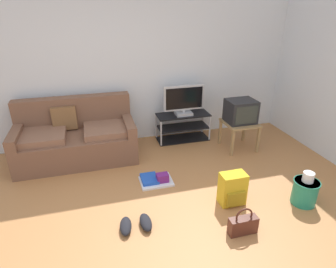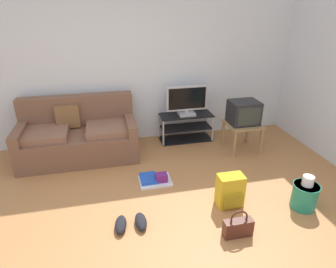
{
  "view_description": "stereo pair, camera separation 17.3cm",
  "coord_description": "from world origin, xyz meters",
  "px_view_note": "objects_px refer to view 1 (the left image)",
  "views": [
    {
      "loc": [
        -0.46,
        -2.32,
        2.25
      ],
      "look_at": [
        0.51,
        1.18,
        0.59
      ],
      "focal_mm": 30.89,
      "sensor_mm": 36.0,
      "label": 1
    },
    {
      "loc": [
        -0.3,
        -2.36,
        2.25
      ],
      "look_at": [
        0.51,
        1.18,
        0.59
      ],
      "focal_mm": 30.89,
      "sensor_mm": 36.0,
      "label": 2
    }
  ],
  "objects_px": {
    "couch": "(76,138)",
    "backpack": "(232,189)",
    "side_table": "(240,126)",
    "cleaning_bucket": "(305,190)",
    "floor_tray": "(156,180)",
    "tv_stand": "(183,127)",
    "flat_tv": "(184,101)",
    "handbag": "(243,225)",
    "crt_tv": "(241,111)",
    "sneakers_pair": "(136,224)"
  },
  "relations": [
    {
      "from": "couch",
      "to": "backpack",
      "type": "xyz_separation_m",
      "value": [
        1.81,
        -1.68,
        -0.14
      ]
    },
    {
      "from": "couch",
      "to": "side_table",
      "type": "bearing_deg",
      "value": -8.07
    },
    {
      "from": "cleaning_bucket",
      "to": "floor_tray",
      "type": "xyz_separation_m",
      "value": [
        -1.64,
        0.91,
        -0.14
      ]
    },
    {
      "from": "tv_stand",
      "to": "floor_tray",
      "type": "bearing_deg",
      "value": -122.86
    },
    {
      "from": "flat_tv",
      "to": "handbag",
      "type": "bearing_deg",
      "value": -92.68
    },
    {
      "from": "backpack",
      "to": "flat_tv",
      "type": "bearing_deg",
      "value": 73.58
    },
    {
      "from": "couch",
      "to": "backpack",
      "type": "distance_m",
      "value": 2.48
    },
    {
      "from": "side_table",
      "to": "crt_tv",
      "type": "distance_m",
      "value": 0.26
    },
    {
      "from": "flat_tv",
      "to": "cleaning_bucket",
      "type": "distance_m",
      "value": 2.34
    },
    {
      "from": "handbag",
      "to": "floor_tray",
      "type": "relative_size",
      "value": 0.74
    },
    {
      "from": "side_table",
      "to": "cleaning_bucket",
      "type": "xyz_separation_m",
      "value": [
        0.07,
        -1.56,
        -0.21
      ]
    },
    {
      "from": "backpack",
      "to": "handbag",
      "type": "relative_size",
      "value": 1.26
    },
    {
      "from": "handbag",
      "to": "floor_tray",
      "type": "distance_m",
      "value": 1.35
    },
    {
      "from": "sneakers_pair",
      "to": "tv_stand",
      "type": "bearing_deg",
      "value": 59.2
    },
    {
      "from": "handbag",
      "to": "crt_tv",
      "type": "bearing_deg",
      "value": 63.8
    },
    {
      "from": "couch",
      "to": "backpack",
      "type": "relative_size",
      "value": 4.34
    },
    {
      "from": "side_table",
      "to": "cleaning_bucket",
      "type": "height_order",
      "value": "side_table"
    },
    {
      "from": "crt_tv",
      "to": "handbag",
      "type": "relative_size",
      "value": 1.4
    },
    {
      "from": "couch",
      "to": "cleaning_bucket",
      "type": "bearing_deg",
      "value": -35.92
    },
    {
      "from": "floor_tray",
      "to": "tv_stand",
      "type": "bearing_deg",
      "value": 57.14
    },
    {
      "from": "backpack",
      "to": "sneakers_pair",
      "type": "bearing_deg",
      "value": 168.76
    },
    {
      "from": "couch",
      "to": "sneakers_pair",
      "type": "bearing_deg",
      "value": -71.34
    },
    {
      "from": "couch",
      "to": "tv_stand",
      "type": "height_order",
      "value": "couch"
    },
    {
      "from": "couch",
      "to": "side_table",
      "type": "distance_m",
      "value": 2.62
    },
    {
      "from": "crt_tv",
      "to": "couch",
      "type": "bearing_deg",
      "value": 172.28
    },
    {
      "from": "tv_stand",
      "to": "backpack",
      "type": "bearing_deg",
      "value": -89.6
    },
    {
      "from": "sneakers_pair",
      "to": "backpack",
      "type": "bearing_deg",
      "value": 5.59
    },
    {
      "from": "tv_stand",
      "to": "cleaning_bucket",
      "type": "relative_size",
      "value": 2.11
    },
    {
      "from": "side_table",
      "to": "handbag",
      "type": "xyz_separation_m",
      "value": [
        -0.9,
        -1.82,
        -0.28
      ]
    },
    {
      "from": "flat_tv",
      "to": "sneakers_pair",
      "type": "height_order",
      "value": "flat_tv"
    },
    {
      "from": "flat_tv",
      "to": "handbag",
      "type": "distance_m",
      "value": 2.44
    },
    {
      "from": "handbag",
      "to": "flat_tv",
      "type": "bearing_deg",
      "value": 87.32
    },
    {
      "from": "couch",
      "to": "flat_tv",
      "type": "relative_size",
      "value": 2.51
    },
    {
      "from": "tv_stand",
      "to": "cleaning_bucket",
      "type": "bearing_deg",
      "value": -68.05
    },
    {
      "from": "sneakers_pair",
      "to": "floor_tray",
      "type": "height_order",
      "value": "floor_tray"
    },
    {
      "from": "crt_tv",
      "to": "backpack",
      "type": "height_order",
      "value": "crt_tv"
    },
    {
      "from": "tv_stand",
      "to": "cleaning_bucket",
      "type": "distance_m",
      "value": 2.29
    },
    {
      "from": "crt_tv",
      "to": "cleaning_bucket",
      "type": "bearing_deg",
      "value": -87.63
    },
    {
      "from": "flat_tv",
      "to": "sneakers_pair",
      "type": "relative_size",
      "value": 1.9
    },
    {
      "from": "flat_tv",
      "to": "crt_tv",
      "type": "relative_size",
      "value": 1.55
    },
    {
      "from": "backpack",
      "to": "handbag",
      "type": "distance_m",
      "value": 0.52
    },
    {
      "from": "cleaning_bucket",
      "to": "tv_stand",
      "type": "bearing_deg",
      "value": 111.95
    },
    {
      "from": "couch",
      "to": "sneakers_pair",
      "type": "height_order",
      "value": "couch"
    },
    {
      "from": "flat_tv",
      "to": "side_table",
      "type": "distance_m",
      "value": 1.02
    },
    {
      "from": "side_table",
      "to": "backpack",
      "type": "bearing_deg",
      "value": -120.6
    },
    {
      "from": "couch",
      "to": "floor_tray",
      "type": "relative_size",
      "value": 4.03
    },
    {
      "from": "handbag",
      "to": "sneakers_pair",
      "type": "distance_m",
      "value": 1.15
    },
    {
      "from": "flat_tv",
      "to": "backpack",
      "type": "xyz_separation_m",
      "value": [
        0.01,
        -1.86,
        -0.53
      ]
    },
    {
      "from": "flat_tv",
      "to": "floor_tray",
      "type": "relative_size",
      "value": 1.61
    },
    {
      "from": "backpack",
      "to": "floor_tray",
      "type": "distance_m",
      "value": 1.05
    }
  ]
}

